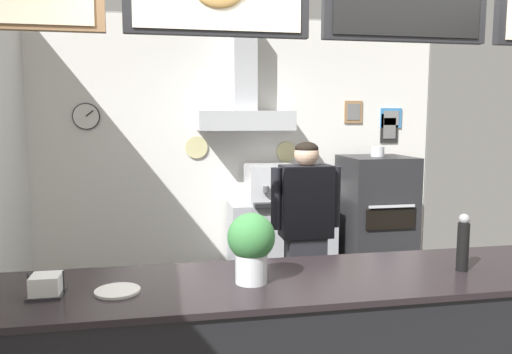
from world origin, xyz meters
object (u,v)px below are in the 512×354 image
(shop_worker, at_px, (305,239))
(condiment_plate, at_px, (117,291))
(pizza_oven, at_px, (375,223))
(espresso_machine, at_px, (270,184))
(napkin_holder, at_px, (46,286))
(pepper_grinder, at_px, (463,243))
(potted_basil, at_px, (303,190))
(basil_vase, at_px, (251,246))

(shop_worker, distance_m, condiment_plate, 1.87)
(pizza_oven, distance_m, condiment_plate, 3.52)
(espresso_machine, bearing_deg, napkin_holder, -120.92)
(pepper_grinder, distance_m, condiment_plate, 1.71)
(pizza_oven, bearing_deg, potted_basil, 166.38)
(shop_worker, distance_m, napkin_holder, 2.08)
(espresso_machine, relative_size, basil_vase, 1.60)
(basil_vase, bearing_deg, espresso_machine, 75.79)
(pizza_oven, xyz_separation_m, espresso_machine, (-1.11, 0.12, 0.42))
(condiment_plate, height_order, napkin_holder, napkin_holder)
(condiment_plate, bearing_deg, napkin_holder, 176.21)
(espresso_machine, distance_m, condiment_plate, 2.97)
(napkin_holder, bearing_deg, basil_vase, -0.09)
(condiment_plate, distance_m, napkin_holder, 0.31)
(pizza_oven, height_order, condiment_plate, pizza_oven)
(shop_worker, height_order, basil_vase, shop_worker)
(pizza_oven, height_order, basil_vase, pizza_oven)
(potted_basil, bearing_deg, napkin_holder, -125.71)
(pizza_oven, distance_m, napkin_holder, 3.72)
(potted_basil, xyz_separation_m, pepper_grinder, (0.06, -2.74, 0.12))
(potted_basil, bearing_deg, condiment_plate, -121.07)
(pizza_oven, height_order, espresso_machine, pizza_oven)
(pizza_oven, bearing_deg, basil_vase, -125.10)
(potted_basil, bearing_deg, basil_vase, -110.83)
(pepper_grinder, height_order, condiment_plate, pepper_grinder)
(espresso_machine, xyz_separation_m, condiment_plate, (-1.29, -2.68, -0.09))
(pepper_grinder, distance_m, basil_vase, 1.09)
(pepper_grinder, relative_size, basil_vase, 0.88)
(pepper_grinder, bearing_deg, shop_worker, 107.43)
(shop_worker, bearing_deg, condiment_plate, 46.75)
(espresso_machine, relative_size, pepper_grinder, 1.81)
(pizza_oven, distance_m, espresso_machine, 1.19)
(shop_worker, bearing_deg, napkin_holder, 40.24)
(shop_worker, relative_size, condiment_plate, 8.06)
(espresso_machine, distance_m, basil_vase, 2.74)
(pizza_oven, xyz_separation_m, condiment_plate, (-2.40, -2.55, 0.33))
(espresso_machine, relative_size, napkin_holder, 3.47)
(shop_worker, relative_size, potted_basil, 8.10)
(potted_basil, height_order, condiment_plate, potted_basil)
(pepper_grinder, bearing_deg, condiment_plate, 179.94)
(pizza_oven, height_order, napkin_holder, pizza_oven)
(condiment_plate, bearing_deg, potted_basil, 58.93)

